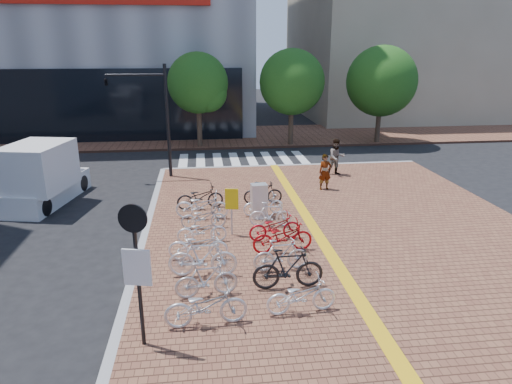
{
  "coord_description": "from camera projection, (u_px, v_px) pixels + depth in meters",
  "views": [
    {
      "loc": [
        -1.91,
        -12.01,
        6.41
      ],
      "look_at": [
        0.01,
        3.79,
        1.3
      ],
      "focal_mm": 32.0,
      "sensor_mm": 36.0,
      "label": 1
    }
  ],
  "objects": [
    {
      "name": "sidewalk",
      "position": [
        457.0,
        378.0,
        9.13
      ],
      "size": [
        14.0,
        34.0,
        0.15
      ],
      "primitive_type": "cube",
      "color": "brown",
      "rests_on": "ground"
    },
    {
      "name": "far_sidewalk",
      "position": [
        227.0,
        137.0,
        33.36
      ],
      "size": [
        70.0,
        8.0,
        0.15
      ],
      "primitive_type": "cube",
      "color": "brown",
      "rests_on": "ground"
    },
    {
      "name": "pedestrian_a",
      "position": [
        325.0,
        172.0,
        20.64
      ],
      "size": [
        0.63,
        0.44,
        1.63
      ],
      "primitive_type": "imported",
      "rotation": [
        0.0,
        0.0,
        0.09
      ],
      "color": "gray",
      "rests_on": "sidewalk"
    },
    {
      "name": "bike_5",
      "position": [
        203.0,
        217.0,
        16.3
      ],
      "size": [
        1.62,
        0.6,
        0.84
      ],
      "primitive_type": "imported",
      "rotation": [
        0.0,
        0.0,
        1.6
      ],
      "color": "silver",
      "rests_on": "sidewalk"
    },
    {
      "name": "street_trees",
      "position": [
        308.0,
        84.0,
        29.35
      ],
      "size": [
        16.2,
        4.6,
        6.35
      ],
      "color": "#38281E",
      "rests_on": "far_sidewalk"
    },
    {
      "name": "pedestrian_b",
      "position": [
        337.0,
        157.0,
        22.96
      ],
      "size": [
        0.96,
        0.78,
        1.83
      ],
      "primitive_type": "imported",
      "rotation": [
        0.0,
        0.0,
        0.1
      ],
      "color": "#4E5263",
      "rests_on": "sidewalk"
    },
    {
      "name": "utility_box",
      "position": [
        259.0,
        201.0,
        17.31
      ],
      "size": [
        0.64,
        0.49,
        1.31
      ],
      "primitive_type": "cube",
      "rotation": [
        0.0,
        0.0,
        0.1
      ],
      "color": "silver",
      "rests_on": "sidewalk"
    },
    {
      "name": "bike_2",
      "position": [
        203.0,
        257.0,
        12.82
      ],
      "size": [
        1.98,
        0.68,
        1.17
      ],
      "primitive_type": "imported",
      "rotation": [
        0.0,
        0.0,
        1.5
      ],
      "color": "white",
      "rests_on": "sidewalk"
    },
    {
      "name": "traffic_light_pole",
      "position": [
        140.0,
        101.0,
        21.7
      ],
      "size": [
        2.94,
        1.13,
        5.47
      ],
      "color": "black",
      "rests_on": "sidewalk"
    },
    {
      "name": "bike_6",
      "position": [
        202.0,
        205.0,
        17.2
      ],
      "size": [
        2.07,
        0.93,
        1.05
      ],
      "primitive_type": "imported",
      "rotation": [
        0.0,
        0.0,
        1.45
      ],
      "color": "white",
      "rests_on": "sidewalk"
    },
    {
      "name": "notice_sign",
      "position": [
        136.0,
        259.0,
        9.37
      ],
      "size": [
        0.6,
        0.21,
        3.29
      ],
      "color": "black",
      "rests_on": "sidewalk"
    },
    {
      "name": "building_beige",
      "position": [
        409.0,
        17.0,
        43.1
      ],
      "size": [
        20.0,
        18.0,
        18.0
      ],
      "primitive_type": "cube",
      "color": "gray",
      "rests_on": "ground"
    },
    {
      "name": "yellow_sign",
      "position": [
        232.0,
        203.0,
        15.5
      ],
      "size": [
        0.45,
        0.15,
        1.67
      ],
      "color": "#B7B7BC",
      "rests_on": "sidewalk"
    },
    {
      "name": "bike_1",
      "position": [
        206.0,
        279.0,
        11.8
      ],
      "size": [
        1.7,
        0.68,
        0.99
      ],
      "primitive_type": "imported",
      "rotation": [
        0.0,
        0.0,
        1.7
      ],
      "color": "silver",
      "rests_on": "sidewalk"
    },
    {
      "name": "bike_14",
      "position": [
        263.0,
        204.0,
        17.61
      ],
      "size": [
        1.69,
        0.83,
        0.85
      ],
      "primitive_type": "imported",
      "rotation": [
        0.0,
        0.0,
        1.74
      ],
      "color": "white",
      "rests_on": "sidewalk"
    },
    {
      "name": "bike_13",
      "position": [
        271.0,
        214.0,
        16.43
      ],
      "size": [
        1.59,
        0.6,
        0.94
      ],
      "primitive_type": "imported",
      "rotation": [
        0.0,
        0.0,
        1.47
      ],
      "color": "white",
      "rests_on": "sidewalk"
    },
    {
      "name": "kerb_north",
      "position": [
        292.0,
        166.0,
        25.19
      ],
      "size": [
        14.0,
        0.25,
        0.15
      ],
      "primitive_type": "cube",
      "color": "gray",
      "rests_on": "ground"
    },
    {
      "name": "box_truck",
      "position": [
        41.0,
        174.0,
        19.2
      ],
      "size": [
        2.91,
        4.96,
        2.69
      ],
      "color": "silver",
      "rests_on": "ground"
    },
    {
      "name": "bike_4",
      "position": [
        202.0,
        230.0,
        15.08
      ],
      "size": [
        1.68,
        0.67,
        0.87
      ],
      "primitive_type": "imported",
      "rotation": [
        0.0,
        0.0,
        1.63
      ],
      "color": "white",
      "rests_on": "sidewalk"
    },
    {
      "name": "bike_15",
      "position": [
        263.0,
        193.0,
        18.81
      ],
      "size": [
        1.6,
        0.47,
        0.96
      ],
      "primitive_type": "imported",
      "rotation": [
        0.0,
        0.0,
        1.56
      ],
      "color": "black",
      "rests_on": "sidewalk"
    },
    {
      "name": "bike_10",
      "position": [
        281.0,
        255.0,
        13.19
      ],
      "size": [
        1.67,
        0.59,
        0.98
      ],
      "primitive_type": "imported",
      "rotation": [
        0.0,
        0.0,
        1.65
      ],
      "color": "silver",
      "rests_on": "sidewalk"
    },
    {
      "name": "bike_7",
      "position": [
        200.0,
        197.0,
        18.26
      ],
      "size": [
        1.94,
        0.92,
        0.98
      ],
      "primitive_type": "imported",
      "rotation": [
        0.0,
        0.0,
        1.72
      ],
      "color": "black",
      "rests_on": "sidewalk"
    },
    {
      "name": "bike_3",
      "position": [
        198.0,
        245.0,
        13.87
      ],
      "size": [
        1.86,
        0.77,
        0.96
      ],
      "primitive_type": "imported",
      "rotation": [
        0.0,
        0.0,
        1.5
      ],
      "color": "white",
      "rests_on": "sidewalk"
    },
    {
      "name": "bike_11",
      "position": [
        283.0,
        237.0,
        14.4
      ],
      "size": [
        1.99,
        0.86,
        1.02
      ],
      "primitive_type": "imported",
      "rotation": [
        0.0,
        0.0,
        1.67
      ],
      "color": "#A70B0F",
      "rests_on": "sidewalk"
    },
    {
      "name": "bike_0",
      "position": [
        206.0,
        306.0,
        10.57
      ],
      "size": [
        1.98,
        0.81,
        1.02
      ],
      "primitive_type": "imported",
      "rotation": [
        0.0,
        0.0,
        1.64
      ],
      "color": "silver",
      "rests_on": "sidewalk"
    },
    {
      "name": "crosswalk",
      "position": [
        243.0,
        160.0,
        26.82
      ],
      "size": [
        7.5,
        4.0,
        0.01
      ],
      "color": "silver",
      "rests_on": "ground"
    },
    {
      "name": "tactile_strip",
      "position": [
        410.0,
        378.0,
        8.99
      ],
      "size": [
        0.4,
        34.0,
        0.01
      ],
      "primitive_type": "cube",
      "color": "gold",
      "rests_on": "sidewalk"
    },
    {
      "name": "bike_9",
      "position": [
        288.0,
        268.0,
        12.19
      ],
      "size": [
        1.94,
        0.58,
        1.16
      ],
      "primitive_type": "imported",
      "rotation": [
        0.0,
        0.0,
        1.59
      ],
      "color": "black",
      "rests_on": "sidewalk"
    },
    {
      "name": "ground",
      "position": [
        271.0,
        272.0,
        13.53
      ],
      "size": [
        120.0,
        120.0,
        0.0
      ],
      "primitive_type": "plane",
      "color": "black",
      "rests_on": "ground"
    },
    {
      "name": "bike_8",
      "position": [
        301.0,
        296.0,
        11.1
      ],
      "size": [
        1.8,
        0.77,
        0.92
      ],
      "primitive_type": "imported",
      "rotation": [
        0.0,
        0.0,
        1.66
      ],
      "color": "white",
      "rests_on": "sidewalk"
    },
    {
      "name": "bike_12",
      "position": [
        275.0,
        227.0,
        15.31
      ],
      "size": [
        1.84,
        0.83,
        0.93
      ],
      "primitive_type": "imported",
      "rotation": [
        0.0,
        0.0,
        1.69
      ],
      "color": "#B10C16",
      "rests_on": "sidewalk"
    }
  ]
}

